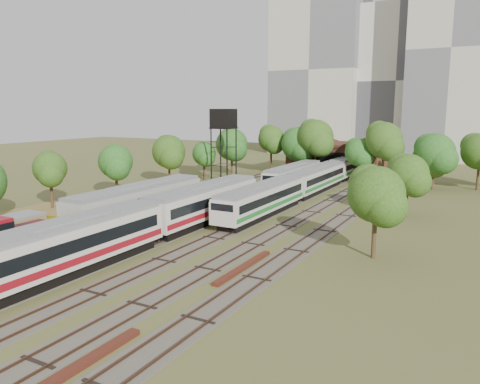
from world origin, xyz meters
The scene contains 18 objects.
ground centered at (0.00, 0.00, 0.00)m, with size 240.00×240.00×0.00m, color #475123.
dry_grass_patch centered at (-18.00, 8.00, 0.02)m, with size 14.00×60.00×0.04m, color brown.
tracks centered at (-0.67, 25.00, 0.04)m, with size 24.60×80.00×0.19m.
railcar_red_set centered at (-2.00, 6.37, 2.08)m, with size 3.17×34.58×3.93m.
railcar_green_set centered at (2.00, 37.94, 1.87)m, with size 2.87×52.08×3.54m.
railcar_rear centered at (-2.00, 39.08, 1.83)m, with size 2.80×16.07×3.46m.
shunter_locomotive centered at (-8.00, -2.88, 1.83)m, with size 2.89×8.10×3.78m.
old_grey_coach centered at (-8.00, 12.05, 2.12)m, with size 3.14×18.00×3.89m.
water_tower centered at (-13.78, 38.95, 9.73)m, with size 3.34×3.34×11.54m.
rail_pile_near centered at (8.00, -10.96, 0.14)m, with size 0.54×8.10×0.27m, color #532317.
rail_pile_far centered at (8.20, 4.60, 0.13)m, with size 0.50×8.03×0.26m, color #532317.
maintenance_shed centered at (-1.00, 57.98, 2.91)m, with size 16.45×11.55×7.58m.
tree_band_left centered at (-20.43, 14.48, 4.70)m, with size 8.20×52.42×7.63m.
tree_band_far centered at (3.90, 49.47, 5.88)m, with size 47.57×10.54×9.82m.
tree_band_right centered at (15.66, 30.75, 4.54)m, with size 5.16×41.51×7.29m.
tower_left centered at (-18.00, 95.00, 21.00)m, with size 22.00×16.00×42.00m, color beige.
tower_centre centered at (2.00, 100.00, 18.00)m, with size 20.00×18.00×36.00m, color beige.
tower_right centered at (14.00, 92.00, 24.00)m, with size 18.00×16.00×48.00m, color beige.
Camera 1 is at (23.70, -24.27, 11.61)m, focal length 35.00 mm.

